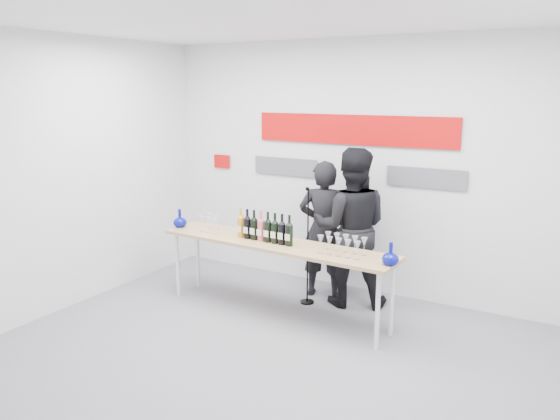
{
  "coord_description": "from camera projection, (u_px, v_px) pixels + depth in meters",
  "views": [
    {
      "loc": [
        2.5,
        -4.04,
        2.42
      ],
      "look_at": [
        -0.36,
        0.9,
        1.15
      ],
      "focal_mm": 35.0,
      "sensor_mm": 36.0,
      "label": 1
    }
  ],
  "objects": [
    {
      "name": "ground",
      "position": [
        265.0,
        350.0,
        5.16
      ],
      "size": [
        5.0,
        5.0,
        0.0
      ],
      "primitive_type": "plane",
      "color": "slate",
      "rests_on": "ground"
    },
    {
      "name": "back_wall",
      "position": [
        352.0,
        167.0,
        6.52
      ],
      "size": [
        5.0,
        0.04,
        3.0
      ],
      "primitive_type": "cube",
      "color": "silver",
      "rests_on": "ground"
    },
    {
      "name": "signage",
      "position": [
        347.0,
        142.0,
        6.46
      ],
      "size": [
        3.38,
        0.02,
        0.79
      ],
      "color": "#BD0908",
      "rests_on": "back_wall"
    },
    {
      "name": "tasting_table",
      "position": [
        275.0,
        248.0,
        5.85
      ],
      "size": [
        2.74,
        0.67,
        0.81
      ],
      "rotation": [
        0.0,
        0.0,
        -0.05
      ],
      "color": "tan",
      "rests_on": "ground"
    },
    {
      "name": "wine_bottles",
      "position": [
        264.0,
        226.0,
        5.84
      ],
      "size": [
        0.71,
        0.11,
        0.33
      ],
      "rotation": [
        0.0,
        0.0,
        -0.05
      ],
      "color": "#BF7F19",
      "rests_on": "tasting_table"
    },
    {
      "name": "decanter_left",
      "position": [
        180.0,
        218.0,
        6.46
      ],
      "size": [
        0.16,
        0.16,
        0.21
      ],
      "primitive_type": null,
      "color": "#060C7B",
      "rests_on": "tasting_table"
    },
    {
      "name": "decanter_right",
      "position": [
        391.0,
        254.0,
        5.07
      ],
      "size": [
        0.16,
        0.16,
        0.21
      ],
      "primitive_type": null,
      "color": "#060C7B",
      "rests_on": "tasting_table"
    },
    {
      "name": "glasses_left",
      "position": [
        210.0,
        224.0,
        6.27
      ],
      "size": [
        0.26,
        0.23,
        0.18
      ],
      "color": "silver",
      "rests_on": "tasting_table"
    },
    {
      "name": "glasses_right",
      "position": [
        342.0,
        245.0,
        5.4
      ],
      "size": [
        0.47,
        0.24,
        0.18
      ],
      "color": "silver",
      "rests_on": "tasting_table"
    },
    {
      "name": "presenter_left",
      "position": [
        324.0,
        230.0,
        6.37
      ],
      "size": [
        0.67,
        0.52,
        1.62
      ],
      "primitive_type": "imported",
      "rotation": [
        0.0,
        0.0,
        3.39
      ],
      "color": "black",
      "rests_on": "ground"
    },
    {
      "name": "presenter_right",
      "position": [
        351.0,
        227.0,
        6.12
      ],
      "size": [
        1.06,
        0.96,
        1.8
      ],
      "primitive_type": "imported",
      "rotation": [
        0.0,
        0.0,
        3.52
      ],
      "color": "black",
      "rests_on": "ground"
    },
    {
      "name": "mic_stand",
      "position": [
        307.0,
        268.0,
        6.22
      ],
      "size": [
        0.16,
        0.16,
        1.37
      ],
      "rotation": [
        0.0,
        0.0,
        -0.38
      ],
      "color": "black",
      "rests_on": "ground"
    }
  ]
}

